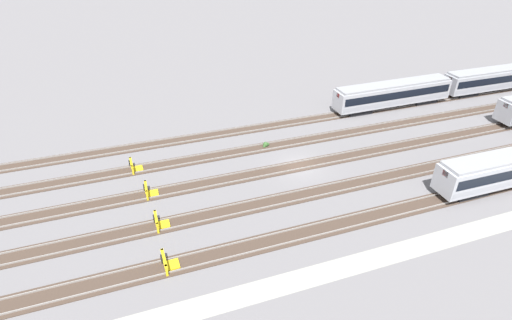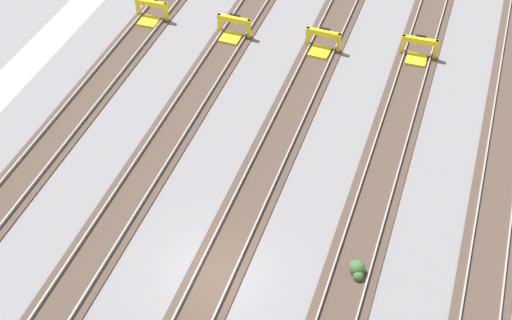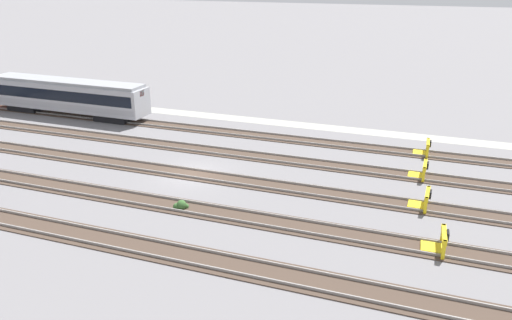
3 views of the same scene
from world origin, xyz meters
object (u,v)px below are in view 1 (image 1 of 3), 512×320
Objects in this scene: bumper_stop_far_inner_track at (134,166)px; weed_clump at (266,145)px; subway_car_front_row_leftmost at (496,79)px; subway_car_front_row_rightmost at (393,94)px; bumper_stop_middle_track at (149,191)px; bumper_stop_nearest_track at (168,262)px; bumper_stop_near_inner_track at (159,222)px.

weed_clump is at bearing 0.78° from bumper_stop_far_inner_track.
subway_car_front_row_leftmost reaches higher than bumper_stop_far_inner_track.
weed_clump is (15.39, 0.21, -0.27)m from bumper_stop_far_inner_track.
bumper_stop_middle_track is (-35.58, -10.30, -1.53)m from subway_car_front_row_rightmost.
weed_clump is at bearing -172.98° from subway_car_front_row_leftmost.
bumper_stop_nearest_track is at bearing -131.98° from weed_clump.
weed_clump is (14.07, 15.64, -0.27)m from bumper_stop_nearest_track.
bumper_stop_middle_track is 2.18× the size of weed_clump.
subway_car_front_row_leftmost and subway_car_front_row_rightmost have the same top height.
weed_clump is at bearing 20.49° from bumper_stop_middle_track.
bumper_stop_near_inner_track is 17.53m from weed_clump.
subway_car_front_row_leftmost is 40.60m from weed_clump.
weed_clump is (14.04, 10.51, -0.27)m from bumper_stop_near_inner_track.
bumper_stop_far_inner_track is at bearing -174.69° from subway_car_front_row_leftmost.
bumper_stop_far_inner_track is (-55.64, -5.17, -1.53)m from subway_car_front_row_leftmost.
bumper_stop_nearest_track is 1.00× the size of bumper_stop_far_inner_track.
subway_car_front_row_leftmost is 8.99× the size of bumper_stop_nearest_track.
subway_car_front_row_leftmost is 56.47m from bumper_stop_near_inner_track.
bumper_stop_nearest_track is at bearing -85.12° from bumper_stop_far_inner_track.
subway_car_front_row_leftmost is 8.98× the size of bumper_stop_middle_track.
subway_car_front_row_rightmost is 19.59× the size of weed_clump.
subway_car_front_row_rightmost is at bearing 13.10° from weed_clump.
bumper_stop_far_inner_track is (-1.02, 5.16, 0.00)m from bumper_stop_middle_track.
subway_car_front_row_rightmost reaches higher than bumper_stop_far_inner_track.
bumper_stop_middle_track is at bearing -159.51° from weed_clump.
bumper_stop_far_inner_track is at bearing -179.22° from weed_clump.
subway_car_front_row_leftmost is 55.90m from bumper_stop_far_inner_track.
bumper_stop_near_inner_track is at bearing 89.61° from bumper_stop_nearest_track.
weed_clump is (-40.26, -4.96, -1.80)m from subway_car_front_row_leftmost.
bumper_stop_middle_track is 15.34m from weed_clump.
bumper_stop_middle_track is (-54.63, -10.33, -1.53)m from subway_car_front_row_leftmost.
bumper_stop_nearest_track is at bearing -90.39° from bumper_stop_near_inner_track.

